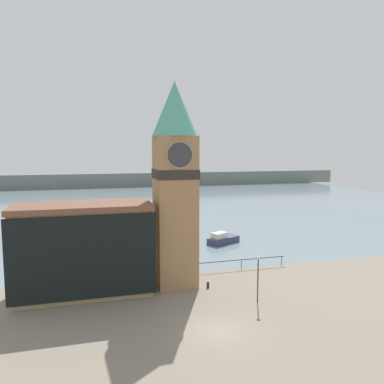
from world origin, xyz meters
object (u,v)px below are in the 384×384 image
at_px(lamp_post, 258,270).
at_px(pier_building, 84,249).
at_px(clock_tower, 175,179).
at_px(mooring_bollard_near, 208,285).
at_px(boat_near, 223,239).

bearing_deg(lamp_post, pier_building, 157.05).
distance_m(clock_tower, pier_building, 10.76).
bearing_deg(pier_building, mooring_bollard_near, -8.69).
distance_m(boat_near, mooring_bollard_near, 17.71).
bearing_deg(clock_tower, boat_near, 54.30).
bearing_deg(mooring_bollard_near, lamp_post, -54.64).
height_order(pier_building, boat_near, pier_building).
height_order(boat_near, lamp_post, lamp_post).
xyz_separation_m(clock_tower, lamp_post, (5.97, -6.33, -7.65)).
distance_m(pier_building, mooring_bollard_near, 12.30).
xyz_separation_m(pier_building, lamp_post, (14.69, -6.22, -1.35)).
height_order(pier_building, lamp_post, pier_building).
xyz_separation_m(clock_tower, pier_building, (-8.72, -0.11, -6.30)).
bearing_deg(lamp_post, boat_near, 78.32).
distance_m(pier_building, lamp_post, 16.01).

